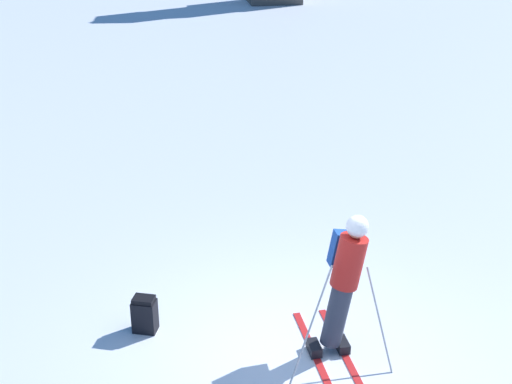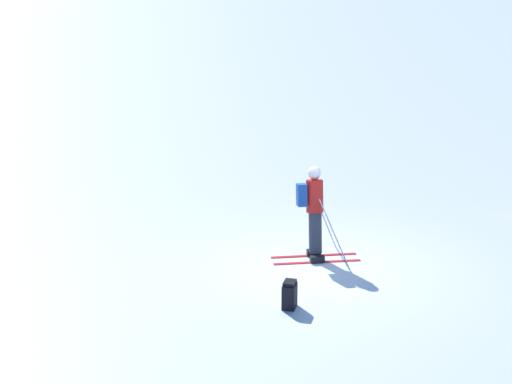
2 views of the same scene
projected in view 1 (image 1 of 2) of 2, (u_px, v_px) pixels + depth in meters
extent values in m
plane|color=white|center=(297.00, 354.00, 8.81)|extent=(300.00, 300.00, 0.00)
cube|color=red|center=(314.00, 352.00, 8.83)|extent=(0.17, 1.75, 0.01)
cube|color=red|center=(342.00, 349.00, 8.89)|extent=(0.17, 1.75, 0.01)
cube|color=black|center=(314.00, 348.00, 8.80)|extent=(0.15, 0.29, 0.12)
cube|color=black|center=(342.00, 344.00, 8.87)|extent=(0.15, 0.29, 0.12)
cylinder|color=#2D3342|center=(337.00, 314.00, 8.66)|extent=(0.40, 0.28, 0.85)
cylinder|color=red|center=(349.00, 262.00, 8.38)|extent=(0.45, 0.36, 0.69)
sphere|color=tan|center=(357.00, 229.00, 8.22)|extent=(0.28, 0.24, 0.27)
sphere|color=silver|center=(357.00, 226.00, 8.21)|extent=(0.32, 0.28, 0.31)
cube|color=#194293|center=(343.00, 249.00, 8.60)|extent=(0.36, 0.20, 0.48)
cylinder|color=#B7B7BC|center=(311.00, 326.00, 8.28)|extent=(0.62, 0.56, 1.27)
cylinder|color=#B7B7BC|center=(380.00, 320.00, 8.44)|extent=(0.27, 0.52, 1.20)
cube|color=black|center=(145.00, 316.00, 9.17)|extent=(0.36, 0.31, 0.44)
cube|color=black|center=(144.00, 300.00, 9.07)|extent=(0.32, 0.28, 0.06)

